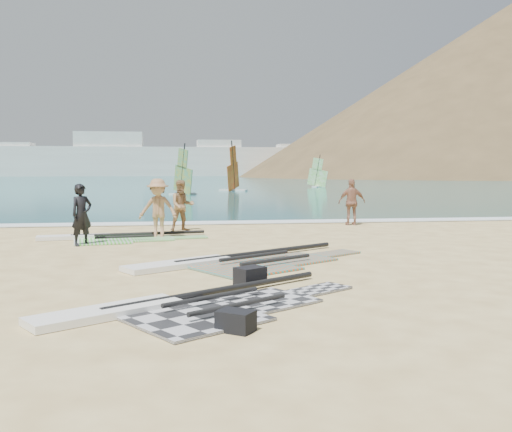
{
  "coord_description": "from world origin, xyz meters",
  "views": [
    {
      "loc": [
        -2.86,
        -11.0,
        2.28
      ],
      "look_at": [
        -0.67,
        4.0,
        1.0
      ],
      "focal_mm": 40.0,
      "sensor_mm": 36.0,
      "label": 1
    }
  ],
  "objects": [
    {
      "name": "ground",
      "position": [
        0.0,
        0.0,
        0.0
      ],
      "size": [
        300.0,
        300.0,
        0.0
      ],
      "primitive_type": "plane",
      "color": "#E5CE86",
      "rests_on": "ground"
    },
    {
      "name": "sea",
      "position": [
        0.0,
        132.0,
        0.0
      ],
      "size": [
        300.0,
        240.0,
        0.06
      ],
      "primitive_type": "cube",
      "color": "#0D4F61",
      "rests_on": "ground"
    },
    {
      "name": "surf_line",
      "position": [
        0.0,
        12.3,
        0.0
      ],
      "size": [
        300.0,
        1.2,
        0.04
      ],
      "primitive_type": "cube",
      "color": "white",
      "rests_on": "ground"
    },
    {
      "name": "far_town",
      "position": [
        -15.72,
        150.0,
        4.49
      ],
      "size": [
        160.0,
        8.0,
        12.0
      ],
      "color": "white",
      "rests_on": "ground"
    },
    {
      "name": "headland_main",
      "position": [
        85.0,
        130.0,
        0.0
      ],
      "size": [
        143.0,
        143.0,
        45.0
      ],
      "primitive_type": "cone",
      "color": "brown",
      "rests_on": "ground"
    },
    {
      "name": "rig_grey",
      "position": [
        -2.68,
        -1.93,
        0.05
      ],
      "size": [
        5.57,
        4.1,
        0.2
      ],
      "rotation": [
        0.0,
        0.0,
        0.57
      ],
      "color": "#232325",
      "rests_on": "ground"
    },
    {
      "name": "rig_green",
      "position": [
        -4.91,
        7.55,
        0.05
      ],
      "size": [
        5.47,
        2.51,
        0.2
      ],
      "rotation": [
        0.0,
        0.0,
        0.16
      ],
      "color": "#41D02A",
      "rests_on": "ground"
    },
    {
      "name": "rig_orange",
      "position": [
        -1.39,
        2.33,
        0.05
      ],
      "size": [
        6.16,
        4.45,
        0.2
      ],
      "rotation": [
        0.0,
        0.0,
        0.55
      ],
      "color": "#F3541E",
      "rests_on": "ground"
    },
    {
      "name": "gear_bag_near",
      "position": [
        -1.39,
        -0.1,
        0.18
      ],
      "size": [
        0.68,
        0.64,
        0.35
      ],
      "primitive_type": "cube",
      "rotation": [
        0.0,
        0.0,
        0.58
      ],
      "color": "black",
      "rests_on": "ground"
    },
    {
      "name": "gear_bag_far",
      "position": [
        -2.01,
        -3.24,
        0.15
      ],
      "size": [
        0.6,
        0.57,
        0.3
      ],
      "primitive_type": "cube",
      "rotation": [
        0.0,
        0.0,
        -0.62
      ],
      "color": "black",
      "rests_on": "ground"
    },
    {
      "name": "person_wetsuit",
      "position": [
        -5.52,
        6.18,
        0.91
      ],
      "size": [
        0.79,
        0.76,
        1.82
      ],
      "primitive_type": "imported",
      "rotation": [
        0.0,
        0.0,
        0.71
      ],
      "color": "black",
      "rests_on": "ground"
    },
    {
      "name": "beachgoer_left",
      "position": [
        -2.54,
        9.78,
        0.92
      ],
      "size": [
        1.02,
        0.86,
        1.85
      ],
      "primitive_type": "imported",
      "rotation": [
        0.0,
        0.0,
        0.2
      ],
      "color": "#946D46",
      "rests_on": "ground"
    },
    {
      "name": "beachgoer_mid",
      "position": [
        -3.35,
        7.72,
        0.97
      ],
      "size": [
        1.38,
        0.99,
        1.94
      ],
      "primitive_type": "imported",
      "rotation": [
        0.0,
        0.0,
        -0.23
      ],
      "color": "#A2754F",
      "rests_on": "ground"
    },
    {
      "name": "beachgoer_back",
      "position": [
        4.19,
        10.87,
        0.92
      ],
      "size": [
        1.11,
        0.51,
        1.85
      ],
      "primitive_type": "imported",
      "rotation": [
        0.0,
        0.0,
        3.09
      ],
      "color": "#9D6850",
      "rests_on": "ground"
    },
    {
      "name": "windsurfer_left",
      "position": [
        -2.03,
        37.45,
        1.28
      ],
      "size": [
        2.41,
        2.54,
        4.39
      ],
      "rotation": [
        0.0,
        0.0,
        0.55
      ],
      "color": "white",
      "rests_on": "ground"
    },
    {
      "name": "windsurfer_centre",
      "position": [
        2.98,
        44.56,
        1.41
      ],
      "size": [
        2.79,
        3.02,
        4.98
      ],
      "rotation": [
        0.0,
        0.0,
        -0.46
      ],
      "color": "white",
      "rests_on": "ground"
    },
    {
      "name": "windsurfer_right",
      "position": [
        13.99,
        54.41,
        1.17
      ],
      "size": [
        2.16,
        2.09,
        3.87
      ],
      "rotation": [
        0.0,
        0.0,
        0.96
      ],
      "color": "white",
      "rests_on": "ground"
    }
  ]
}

